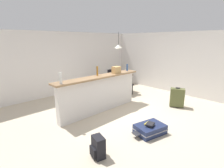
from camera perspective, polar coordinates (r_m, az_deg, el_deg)
ground_plane at (r=5.45m, az=4.02°, el=-9.26°), size 13.00×13.00×0.05m
wall_back at (r=7.45m, az=-13.48°, el=7.02°), size 6.60×0.10×2.50m
wall_right at (r=7.73m, az=18.09°, el=6.96°), size 0.10×6.00×2.50m
partition_half_wall at (r=5.24m, az=-4.06°, el=-3.64°), size 2.80×0.20×1.08m
bar_countertop at (r=5.09m, az=-4.18°, el=2.43°), size 2.96×0.40×0.05m
bottle_white at (r=4.29m, az=-16.84°, el=1.88°), size 0.07×0.07×0.29m
bottle_amber at (r=5.11m, az=-4.95°, el=4.36°), size 0.06×0.06×0.28m
bottle_blue at (r=5.93m, az=5.11°, el=5.52°), size 0.06×0.06×0.23m
grocery_bag at (r=5.48m, az=1.46°, el=4.76°), size 0.26×0.18×0.22m
dining_table at (r=7.23m, az=1.84°, el=2.33°), size 1.10×0.80×0.74m
dining_chair_near_partition at (r=6.90m, az=4.56°, el=0.59°), size 0.46×0.46×0.93m
dining_chair_far_side at (r=7.65m, az=-0.57°, el=2.01°), size 0.47×0.47×0.93m
pendant_lamp at (r=7.15m, az=2.16°, el=12.50°), size 0.34×0.34×0.69m
suitcase_flat_navy at (r=4.30m, az=12.59°, el=-14.52°), size 0.88×0.64×0.22m
backpack_black at (r=3.44m, az=-4.71°, el=-20.41°), size 0.29×0.32×0.42m
suitcase_upright_olive at (r=6.05m, az=20.97°, el=-4.20°), size 0.42×0.50×0.67m
book_stack at (r=4.21m, az=12.55°, el=-12.95°), size 0.29×0.25×0.07m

